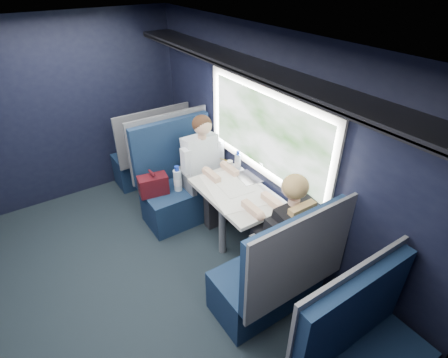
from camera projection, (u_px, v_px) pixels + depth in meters
ground at (150, 285)px, 3.51m from camera, size 2.80×4.20×0.01m
room_shell at (131, 155)px, 2.73m from camera, size 3.00×4.40×2.40m
table at (235, 198)px, 3.63m from camera, size 0.62×1.00×0.74m
seat_bay_near at (180, 185)px, 4.29m from camera, size 1.07×0.62×1.26m
seat_bay_far at (274, 277)px, 3.07m from camera, size 1.04×0.62×1.26m
seat_row_front at (151, 155)px, 4.95m from camera, size 1.04×0.51×1.16m
man at (206, 164)px, 4.13m from camera, size 0.53×0.56×1.32m
woman at (286, 228)px, 3.13m from camera, size 0.53×0.56×1.32m
papers at (234, 189)px, 3.64m from camera, size 0.66×0.84×0.01m
laptop at (252, 172)px, 3.82m from camera, size 0.26×0.32×0.22m
bottle_small at (238, 162)px, 3.92m from camera, size 0.07×0.07×0.24m
cup at (230, 164)px, 3.99m from camera, size 0.07×0.07×0.09m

